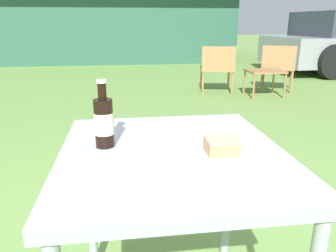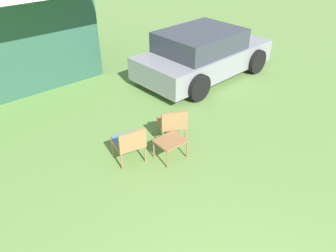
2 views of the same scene
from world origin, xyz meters
TOP-DOWN VIEW (x-y plane):
  - cabin_building at (-0.94, 9.92)m, footprint 8.03×4.68m
  - wicker_chair_cushioned at (1.40, 4.32)m, footprint 0.62×0.61m
  - wicker_chair_plain at (2.46, 4.30)m, footprint 0.71×0.71m
  - garden_side_table at (2.05, 3.89)m, footprint 0.55×0.46m
  - patio_table at (0.00, 0.00)m, footprint 0.72×0.79m
  - cake_on_plate at (0.13, -0.07)m, footprint 0.24×0.24m
  - cola_bottle_near at (-0.22, 0.06)m, footprint 0.06×0.06m
  - fork at (0.05, -0.07)m, footprint 0.16×0.06m
  - loose_bottle_cap at (-0.07, 0.08)m, footprint 0.03×0.03m

SIDE VIEW (x-z plane):
  - garden_side_table at x=2.05m, z-range 0.16..0.57m
  - wicker_chair_plain at x=2.46m, z-range 0.06..0.83m
  - wicker_chair_cushioned at x=1.40m, z-range 0.06..0.83m
  - patio_table at x=0.00m, z-range 0.29..1.02m
  - fork at x=0.05m, z-range 0.73..0.74m
  - loose_bottle_cap at x=-0.07m, z-range 0.73..0.74m
  - cake_on_plate at x=0.13m, z-range 0.72..0.78m
  - cola_bottle_near at x=-0.22m, z-range 0.71..0.93m
  - cabin_building at x=-0.94m, z-range 0.01..3.17m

